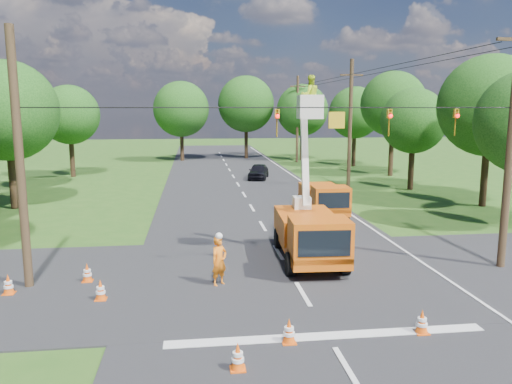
{
  "coord_description": "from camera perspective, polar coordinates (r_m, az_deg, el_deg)",
  "views": [
    {
      "loc": [
        -3.58,
        -15.81,
        6.27
      ],
      "look_at": [
        -0.88,
        5.88,
        2.6
      ],
      "focal_mm": 35.0,
      "sensor_mm": 36.0,
      "label": 1
    }
  ],
  "objects": [
    {
      "name": "road_main",
      "position": [
        36.53,
        -1.37,
        -0.36
      ],
      "size": [
        12.0,
        100.0,
        0.06
      ],
      "primitive_type": "cube",
      "color": "black",
      "rests_on": "ground"
    },
    {
      "name": "tree_left_e",
      "position": [
        41.95,
        -25.8,
        8.89
      ],
      "size": [
        5.8,
        5.8,
        9.41
      ],
      "color": "#382616",
      "rests_on": "ground"
    },
    {
      "name": "pole_right_far",
      "position": [
        59.07,
        4.75,
        8.36
      ],
      "size": [
        1.8,
        0.3,
        10.0
      ],
      "color": "#4C3823",
      "rests_on": "ground"
    },
    {
      "name": "traffic_cone_0",
      "position": [
        12.65,
        -2.1,
        -18.31
      ],
      "size": [
        0.38,
        0.38,
        0.71
      ],
      "color": "#ED540C",
      "rests_on": "ground"
    },
    {
      "name": "tree_far_c",
      "position": [
        61.23,
        5.3,
        9.29
      ],
      "size": [
        6.2,
        6.2,
        9.18
      ],
      "color": "#382616",
      "rests_on": "ground"
    },
    {
      "name": "traffic_cone_8",
      "position": [
        13.93,
        3.79,
        -15.58
      ],
      "size": [
        0.38,
        0.38,
        0.71
      ],
      "color": "#ED540C",
      "rests_on": "ground"
    },
    {
      "name": "tree_right_d",
      "position": [
        48.44,
        15.42,
        9.67
      ],
      "size": [
        6.0,
        6.0,
        9.7
      ],
      "color": "#382616",
      "rests_on": "ground"
    },
    {
      "name": "tree_right_c",
      "position": [
        40.47,
        17.56,
        7.73
      ],
      "size": [
        5.0,
        5.0,
        7.83
      ],
      "color": "#382616",
      "rests_on": "ground"
    },
    {
      "name": "traffic_cone_7",
      "position": [
        32.97,
        7.0,
        -0.87
      ],
      "size": [
        0.38,
        0.38,
        0.71
      ],
      "color": "#ED540C",
      "rests_on": "ground"
    },
    {
      "name": "ground",
      "position": [
        36.53,
        -1.37,
        -0.36
      ],
      "size": [
        140.0,
        140.0,
        0.0
      ],
      "primitive_type": "plane",
      "color": "#295319",
      "rests_on": "ground"
    },
    {
      "name": "signal_span",
      "position": [
        18.73,
        11.07,
        8.16
      ],
      "size": [
        18.0,
        0.29,
        1.07
      ],
      "color": "black",
      "rests_on": "ground"
    },
    {
      "name": "tree_left_d",
      "position": [
        34.74,
        -26.59,
        8.29
      ],
      "size": [
        6.2,
        6.2,
        9.24
      ],
      "color": "#382616",
      "rests_on": "ground"
    },
    {
      "name": "pole_right_near",
      "position": [
        21.56,
        27.13,
        5.4
      ],
      "size": [
        1.8,
        0.3,
        10.0
      ],
      "color": "#4C3823",
      "rests_on": "ground"
    },
    {
      "name": "edge_line",
      "position": [
        37.5,
        7.17,
        -0.17
      ],
      "size": [
        0.12,
        90.0,
        0.02
      ],
      "primitive_type": "cube",
      "color": "silver",
      "rests_on": "ground"
    },
    {
      "name": "stop_bar",
      "position": [
        14.53,
        8.21,
        -16.12
      ],
      "size": [
        9.0,
        0.45,
        0.02
      ],
      "primitive_type": "cube",
      "color": "silver",
      "rests_on": "ground"
    },
    {
      "name": "traffic_cone_6",
      "position": [
        19.17,
        -26.45,
        -9.46
      ],
      "size": [
        0.38,
        0.38,
        0.71
      ],
      "color": "#ED540C",
      "rests_on": "ground"
    },
    {
      "name": "tree_far_b",
      "position": [
        63.16,
        -1.14,
        10.01
      ],
      "size": [
        7.0,
        7.0,
        10.32
      ],
      "color": "#382616",
      "rests_on": "ground"
    },
    {
      "name": "tree_left_f",
      "position": [
        49.12,
        -20.53,
        8.25
      ],
      "size": [
        5.4,
        5.4,
        8.4
      ],
      "color": "#382616",
      "rests_on": "ground"
    },
    {
      "name": "road_cross",
      "position": [
        19.22,
        4.09,
        -9.53
      ],
      "size": [
        56.0,
        10.0,
        0.07
      ],
      "primitive_type": "cube",
      "color": "black",
      "rests_on": "ground"
    },
    {
      "name": "traffic_cone_1",
      "position": [
        15.17,
        18.44,
        -13.91
      ],
      "size": [
        0.38,
        0.38,
        0.71
      ],
      "color": "#ED540C",
      "rests_on": "ground"
    },
    {
      "name": "tree_far_a",
      "position": [
        60.83,
        -8.56,
        9.34
      ],
      "size": [
        6.6,
        6.6,
        9.5
      ],
      "color": "#382616",
      "rests_on": "ground"
    },
    {
      "name": "traffic_cone_4",
      "position": [
        17.5,
        -17.35,
        -10.66
      ],
      "size": [
        0.38,
        0.38,
        0.71
      ],
      "color": "#ED540C",
      "rests_on": "ground"
    },
    {
      "name": "distant_car",
      "position": [
        44.94,
        0.29,
        2.38
      ],
      "size": [
        2.52,
        4.26,
        1.36
      ],
      "primitive_type": "imported",
      "rotation": [
        0.0,
        0.0,
        -0.24
      ],
      "color": "black",
      "rests_on": "ground"
    },
    {
      "name": "traffic_cone_2",
      "position": [
        25.54,
        4.2,
        -3.88
      ],
      "size": [
        0.38,
        0.38,
        0.71
      ],
      "color": "#ED540C",
      "rests_on": "ground"
    },
    {
      "name": "tree_right_e",
      "position": [
        55.6,
        11.25,
        8.87
      ],
      "size": [
        5.6,
        5.6,
        8.63
      ],
      "color": "#382616",
      "rests_on": "ground"
    },
    {
      "name": "tree_right_b",
      "position": [
        35.13,
        25.15,
        8.91
      ],
      "size": [
        6.4,
        6.4,
        9.65
      ],
      "color": "#382616",
      "rests_on": "ground"
    },
    {
      "name": "traffic_cone_3",
      "position": [
        28.99,
        7.71,
        -2.33
      ],
      "size": [
        0.38,
        0.38,
        0.71
      ],
      "color": "#ED540C",
      "rests_on": "ground"
    },
    {
      "name": "pole_right_mid",
      "position": [
        39.71,
        10.71,
        7.68
      ],
      "size": [
        1.8,
        0.3,
        10.0
      ],
      "color": "#4C3823",
      "rests_on": "ground"
    },
    {
      "name": "ground_worker",
      "position": [
        17.96,
        -4.23,
        -7.89
      ],
      "size": [
        0.78,
        0.74,
        1.8
      ],
      "primitive_type": "imported",
      "rotation": [
        0.0,
        0.0,
        0.67
      ],
      "color": "orange",
      "rests_on": "ground"
    },
    {
      "name": "bucket_truck",
      "position": [
        20.59,
        6.18,
        -3.65
      ],
      "size": [
        2.64,
        6.1,
        7.59
      ],
      "rotation": [
        0.0,
        0.0,
        -0.05
      ],
      "color": "#D34E0E",
      "rests_on": "ground"
    },
    {
      "name": "traffic_cone_5",
      "position": [
        19.39,
        -18.73,
        -8.74
      ],
      "size": [
        0.38,
        0.38,
        0.71
      ],
      "color": "#ED540C",
      "rests_on": "ground"
    },
    {
      "name": "pole_left",
      "position": [
        18.85,
        -25.41,
        3.23
      ],
      "size": [
        0.3,
        0.3,
        9.0
      ],
      "color": "#4C3823",
      "rests_on": "ground"
    },
    {
      "name": "second_truck",
      "position": [
        29.54,
        7.73,
        -0.73
      ],
      "size": [
        2.32,
        5.48,
        2.02
      ],
      "rotation": [
        0.0,
        0.0,
        -0.03
      ],
      "color": "#D34E0E",
      "rests_on": "ground"
    }
  ]
}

